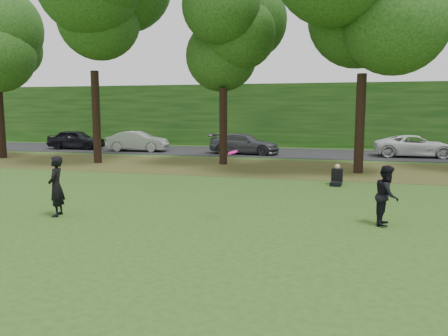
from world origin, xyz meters
name	(u,v)px	position (x,y,z in m)	size (l,w,h in m)	color
ground	(200,243)	(0.00, 0.00, 0.00)	(120.00, 120.00, 0.00)	#2D4A17
leaf_litter	(276,168)	(0.00, 13.00, 0.01)	(60.00, 7.00, 0.01)	#4C361B
street	(291,153)	(0.00, 21.00, 0.01)	(70.00, 7.00, 0.02)	black
far_hedge	(299,115)	(0.00, 27.00, 2.50)	(70.00, 3.00, 5.00)	#123D11
player_left	(56,186)	(-4.65, 1.43, 0.85)	(0.62, 0.41, 1.70)	black
player_right	(387,195)	(4.23, 2.70, 0.78)	(0.76, 0.59, 1.56)	black
parked_cars	(267,144)	(-1.48, 19.86, 0.70)	(36.15, 3.09, 1.44)	black
frisbee	(233,152)	(0.29, 2.03, 1.87)	(0.30, 0.29, 0.13)	#F81496
seated_person	(337,177)	(3.01, 8.62, 0.31)	(0.49, 0.77, 0.83)	black
tree_line	(271,9)	(-0.34, 12.94, 7.84)	(55.30, 7.90, 12.31)	black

